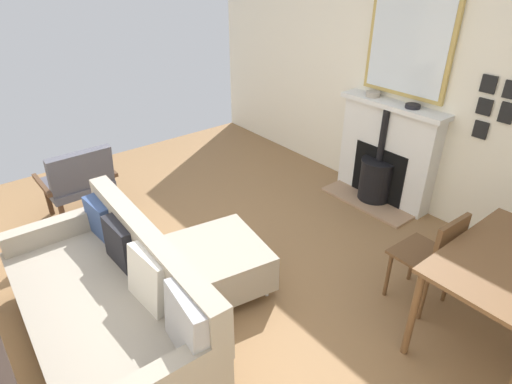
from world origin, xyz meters
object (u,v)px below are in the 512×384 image
dining_chair_near_fireplace (434,254)px  ottoman (220,262)px  fireplace (384,159)px  mantel_bowl_far (413,106)px  mantel_bowl_near (373,94)px  armchair_accent (79,179)px  dining_table (512,273)px  sofa (112,302)px

dining_chair_near_fireplace → ottoman: bearing=-46.3°
ottoman → dining_chair_near_fireplace: 1.64m
fireplace → mantel_bowl_far: bearing=93.9°
mantel_bowl_near → ottoman: (2.23, 0.36, -0.89)m
ottoman → armchair_accent: size_ratio=1.01×
dining_table → mantel_bowl_far: bearing=-125.5°
mantel_bowl_far → ottoman: mantel_bowl_far is taller
ottoman → dining_chair_near_fireplace: (-1.12, 1.17, 0.25)m
mantel_bowl_near → mantel_bowl_far: (0.00, 0.48, -0.01)m
sofa → mantel_bowl_far: bearing=177.9°
mantel_bowl_near → dining_chair_near_fireplace: mantel_bowl_near is taller
fireplace → ottoman: size_ratio=1.42×
ottoman → dining_table: size_ratio=0.73×
ottoman → mantel_bowl_far: bearing=176.9°
dining_chair_near_fireplace → sofa: bearing=-30.0°
fireplace → mantel_bowl_near: mantel_bowl_near is taller
mantel_bowl_far → ottoman: size_ratio=0.18×
mantel_bowl_near → sofa: bearing=6.7°
dining_chair_near_fireplace → fireplace: bearing=-131.1°
fireplace → sofa: bearing=1.9°
mantel_bowl_near → dining_table: mantel_bowl_near is taller
fireplace → mantel_bowl_far: (-0.01, 0.22, 0.65)m
mantel_bowl_near → armchair_accent: 3.14m
dining_chair_near_fireplace → dining_table: bearing=90.3°
mantel_bowl_near → ottoman: bearing=9.1°
armchair_accent → dining_table: 3.77m
sofa → ottoman: bearing=-179.4°
armchair_accent → dining_chair_near_fireplace: 3.31m
mantel_bowl_near → dining_table: bearing=61.4°
mantel_bowl_near → sofa: size_ratio=0.08×
ottoman → dining_chair_near_fireplace: size_ratio=1.01×
armchair_accent → dining_table: bearing=115.7°
sofa → armchair_accent: armchair_accent is taller
fireplace → dining_table: fireplace is taller
mantel_bowl_near → dining_chair_near_fireplace: 2.00m
fireplace → mantel_bowl_near: (-0.01, -0.26, 0.66)m
ottoman → armchair_accent: (0.52, -1.71, 0.22)m
sofa → dining_table: sofa is taller
ottoman → dining_table: (-1.12, 1.68, 0.40)m
mantel_bowl_far → sofa: 3.23m
armchair_accent → mantel_bowl_far: bearing=146.3°
mantel_bowl_far → armchair_accent: mantel_bowl_far is taller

